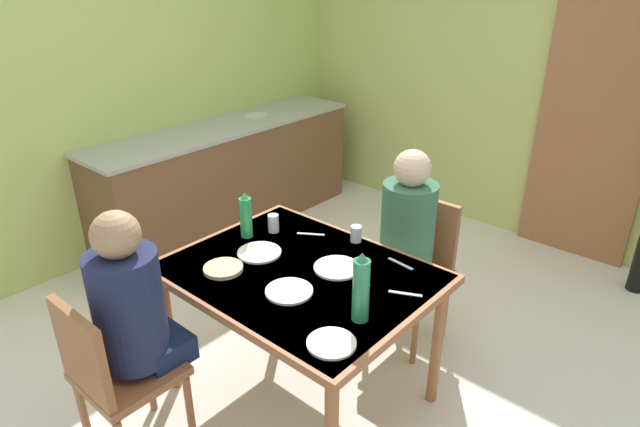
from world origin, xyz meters
TOP-DOWN VIEW (x-y plane):
  - ground_plane at (0.00, 0.00)m, footprint 6.39×6.39m
  - wall_back at (0.00, 2.46)m, footprint 4.18×0.10m
  - wall_left at (-1.99, 0.61)m, footprint 0.10×3.69m
  - door_wooden at (0.74, 2.38)m, footprint 0.80×0.05m
  - kitchen_counter at (-1.66, 0.92)m, footprint 0.61×2.40m
  - dining_table at (0.20, -0.18)m, footprint 1.24×0.97m
  - chair_near_diner at (-0.12, -1.01)m, footprint 0.40×0.40m
  - chair_far_diner at (0.36, 0.66)m, footprint 0.40×0.40m
  - person_near_diner at (-0.12, -0.87)m, footprint 0.30×0.37m
  - person_far_diner at (0.36, 0.52)m, footprint 0.30×0.37m
  - water_bottle_green_near at (-0.26, -0.10)m, footprint 0.07×0.07m
  - water_bottle_green_far at (0.66, -0.29)m, footprint 0.07×0.07m
  - dinner_plate_near_left at (-0.06, -0.19)m, footprint 0.22×0.22m
  - dinner_plate_near_right at (0.30, -0.34)m, footprint 0.22×0.22m
  - dinner_plate_far_center at (0.67, -0.50)m, footprint 0.19×0.19m
  - dinner_plate_far_side at (0.33, -0.04)m, footprint 0.23×0.23m
  - drinking_glass_by_near_diner at (0.22, 0.24)m, footprint 0.06×0.06m
  - drinking_glass_by_far_diner at (-0.19, 0.03)m, footprint 0.06×0.06m
  - bread_plate_sliced at (-0.07, -0.41)m, footprint 0.19×0.19m
  - cutlery_knife_near at (0.53, 0.20)m, footprint 0.15×0.03m
  - cutlery_fork_near at (-0.01, 0.14)m, footprint 0.13×0.10m
  - cutlery_knife_far at (0.70, -0.01)m, footprint 0.14×0.08m

SIDE VIEW (x-z plane):
  - ground_plane at x=0.00m, z-range 0.00..0.00m
  - kitchen_counter at x=-1.66m, z-range 0.00..0.91m
  - chair_near_diner at x=-0.12m, z-range 0.06..0.93m
  - chair_far_diner at x=0.36m, z-range 0.06..0.93m
  - dining_table at x=0.20m, z-range 0.30..1.06m
  - cutlery_knife_near at x=0.53m, z-range 0.76..0.76m
  - cutlery_fork_near at x=-0.01m, z-range 0.76..0.76m
  - cutlery_knife_far at x=0.70m, z-range 0.76..0.76m
  - dinner_plate_near_left at x=-0.06m, z-range 0.76..0.77m
  - dinner_plate_near_right at x=0.30m, z-range 0.76..0.77m
  - dinner_plate_far_center at x=0.67m, z-range 0.76..0.77m
  - dinner_plate_far_side at x=0.33m, z-range 0.76..0.77m
  - bread_plate_sliced at x=-0.07m, z-range 0.76..0.78m
  - person_near_diner at x=-0.12m, z-range 0.40..1.17m
  - person_far_diner at x=0.36m, z-range 0.40..1.17m
  - drinking_glass_by_near_diner at x=0.22m, z-range 0.76..0.85m
  - drinking_glass_by_far_diner at x=-0.19m, z-range 0.76..0.86m
  - water_bottle_green_near at x=-0.26m, z-range 0.75..1.01m
  - water_bottle_green_far at x=0.66m, z-range 0.75..1.06m
  - door_wooden at x=0.74m, z-range 0.00..2.00m
  - wall_back at x=0.00m, z-range 0.00..2.60m
  - wall_left at x=-1.99m, z-range 0.00..2.60m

